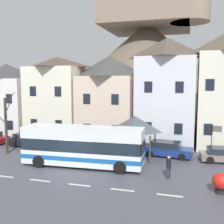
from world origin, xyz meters
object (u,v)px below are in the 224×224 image
object	(u,v)px
parked_car_03	(167,149)
hilltop_castle	(147,68)
transit_bus	(83,146)
pedestrian_00	(169,165)
townhouse_02	(109,99)
parked_car_01	(224,155)
townhouse_03	(166,92)
bare_tree_00	(6,125)
public_bench	(141,148)
harbour_buoy	(221,182)
townhouse_01	(58,98)
parked_car_00	(28,140)
pedestrian_01	(142,154)
bus_shelter	(135,124)
townhouse_00	(8,100)

from	to	relation	value
parked_car_03	hilltop_castle	bearing A→B (deg)	111.21
transit_bus	pedestrian_00	distance (m)	7.14
townhouse_02	hilltop_castle	bearing A→B (deg)	85.36
parked_car_01	pedestrian_00	distance (m)	7.02
townhouse_03	bare_tree_00	xyz separation A→B (m)	(-14.35, -8.49, -3.02)
pedestrian_00	public_bench	world-z (taller)	pedestrian_00
public_bench	harbour_buoy	distance (m)	10.45
townhouse_01	transit_bus	distance (m)	13.08
parked_car_01	harbour_buoy	distance (m)	7.31
townhouse_01	hilltop_castle	xyz separation A→B (m)	(8.12, 18.67, 4.36)
townhouse_02	public_bench	size ratio (longest dim) A/B	6.43
parked_car_00	harbour_buoy	xyz separation A→B (m)	(18.65, -7.45, 0.04)
hilltop_castle	pedestrian_00	size ratio (longest dim) A/B	23.76
pedestrian_00	pedestrian_01	bearing A→B (deg)	130.45
townhouse_02	pedestrian_01	world-z (taller)	townhouse_02
townhouse_01	public_bench	size ratio (longest dim) A/B	6.46
pedestrian_01	public_bench	bearing A→B (deg)	100.80
townhouse_01	public_bench	world-z (taller)	townhouse_01
bus_shelter	parked_car_01	xyz separation A→B (m)	(7.75, 0.67, -2.48)
hilltop_castle	parked_car_01	xyz separation A→B (m)	(10.67, -24.33, -8.71)
parked_car_01	pedestrian_01	world-z (taller)	pedestrian_01
townhouse_02	public_bench	xyz separation A→B (m)	(4.75, -4.90, -4.48)
pedestrian_01	townhouse_02	bearing A→B (deg)	122.63
townhouse_00	parked_car_00	distance (m)	9.14
townhouse_00	public_bench	xyz separation A→B (m)	(18.53, -4.51, -4.14)
hilltop_castle	transit_bus	distance (m)	29.87
townhouse_03	pedestrian_01	bearing A→B (deg)	-98.27
townhouse_02	pedestrian_00	world-z (taller)	townhouse_02
townhouse_03	townhouse_00	bearing A→B (deg)	-179.66
townhouse_01	townhouse_03	size ratio (longest dim) A/B	0.85
bus_shelter	parked_car_03	distance (m)	3.91
townhouse_00	bus_shelter	distance (m)	19.27
townhouse_01	bare_tree_00	distance (m)	8.93
transit_bus	parked_car_01	size ratio (longest dim) A/B	2.38
townhouse_01	parked_car_01	xyz separation A→B (m)	(18.80, -5.66, -4.35)
transit_bus	harbour_buoy	xyz separation A→B (m)	(10.36, -2.73, -0.92)
townhouse_02	transit_bus	distance (m)	10.90
parked_car_03	bare_tree_00	bearing A→B (deg)	-159.71
hilltop_castle	bus_shelter	size ratio (longest dim) A/B	10.34
parked_car_00	parked_car_03	distance (m)	14.69
townhouse_00	transit_bus	distance (m)	17.97
townhouse_01	parked_car_01	world-z (taller)	townhouse_01
townhouse_01	parked_car_01	size ratio (longest dim) A/B	2.35
hilltop_castle	bus_shelter	bearing A→B (deg)	-83.33
bus_shelter	parked_car_03	xyz separation A→B (m)	(2.86, 1.12, -2.42)
bus_shelter	parked_car_01	size ratio (longest dim) A/B	0.91
hilltop_castle	pedestrian_00	distance (m)	31.69
townhouse_02	parked_car_01	world-z (taller)	townhouse_02
townhouse_02	public_bench	bearing A→B (deg)	-45.91
transit_bus	parked_car_00	distance (m)	9.59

